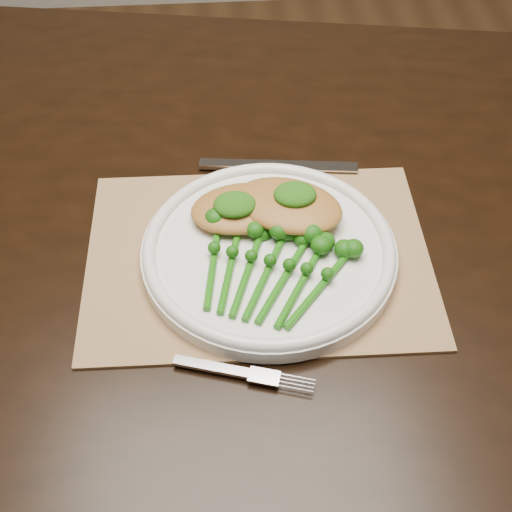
{
  "coord_description": "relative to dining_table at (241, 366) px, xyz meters",
  "views": [
    {
      "loc": [
        -0.05,
        -0.59,
        1.37
      ],
      "look_at": [
        -0.01,
        -0.05,
        0.78
      ],
      "focal_mm": 50.0,
      "sensor_mm": 36.0,
      "label": 1
    }
  ],
  "objects": [
    {
      "name": "pesto_dollop_left",
      "position": [
        -0.0,
        -0.06,
        0.42
      ],
      "size": [
        0.05,
        0.04,
        0.02
      ],
      "primitive_type": "ellipsoid",
      "color": "#164509",
      "rests_on": "chicken_fillet_left"
    },
    {
      "name": "chicken_fillet_right",
      "position": [
        0.06,
        -0.05,
        0.41
      ],
      "size": [
        0.16,
        0.14,
        0.03
      ],
      "primitive_type": "ellipsoid",
      "rotation": [
        0.0,
        0.0,
        -0.44
      ],
      "color": "#B07633",
      "rests_on": "dinner_plate"
    },
    {
      "name": "floor",
      "position": [
        0.03,
        -0.07,
        -0.38
      ],
      "size": [
        4.0,
        4.0,
        0.0
      ],
      "primitive_type": "plane",
      "color": "brown",
      "rests_on": "ground"
    },
    {
      "name": "fork",
      "position": [
        0.0,
        -0.26,
        0.38
      ],
      "size": [
        0.15,
        0.06,
        0.0
      ],
      "rotation": [
        0.0,
        0.0,
        -0.29
      ],
      "color": "silver",
      "rests_on": "placemat"
    },
    {
      "name": "pesto_dollop_right",
      "position": [
        0.07,
        -0.05,
        0.43
      ],
      "size": [
        0.05,
        0.04,
        0.02
      ],
      "primitive_type": "ellipsoid",
      "color": "#164509",
      "rests_on": "chicken_fillet_right"
    },
    {
      "name": "knife",
      "position": [
        0.04,
        0.06,
        0.38
      ],
      "size": [
        0.21,
        0.04,
        0.01
      ],
      "rotation": [
        0.0,
        0.0,
        -0.11
      ],
      "color": "silver",
      "rests_on": "placemat"
    },
    {
      "name": "chicken_fillet_left",
      "position": [
        0.0,
        -0.05,
        0.41
      ],
      "size": [
        0.13,
        0.1,
        0.02
      ],
      "primitive_type": "ellipsoid",
      "rotation": [
        0.0,
        0.0,
        0.13
      ],
      "color": "#B07633",
      "rests_on": "dinner_plate"
    },
    {
      "name": "dinner_plate",
      "position": [
        0.03,
        -0.1,
        0.39
      ],
      "size": [
        0.29,
        0.29,
        0.03
      ],
      "color": "white",
      "rests_on": "placemat"
    },
    {
      "name": "dining_table",
      "position": [
        0.0,
        0.0,
        0.0
      ],
      "size": [
        1.73,
        1.16,
        0.75
      ],
      "rotation": [
        0.0,
        0.0,
        -0.17
      ],
      "color": "black",
      "rests_on": "ground"
    },
    {
      "name": "broccolini_bundle",
      "position": [
        0.02,
        -0.15,
        0.4
      ],
      "size": [
        0.19,
        0.2,
        0.04
      ],
      "rotation": [
        0.0,
        0.0,
        -0.37
      ],
      "color": "#19610C",
      "rests_on": "dinner_plate"
    },
    {
      "name": "placemat",
      "position": [
        0.02,
        -0.1,
        0.37
      ],
      "size": [
        0.4,
        0.3,
        0.0
      ],
      "primitive_type": "cube",
      "rotation": [
        0.0,
        0.0,
        -0.02
      ],
      "color": "#9C764F",
      "rests_on": "dining_table"
    }
  ]
}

